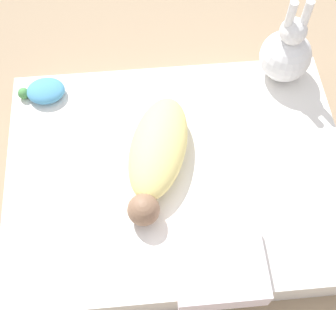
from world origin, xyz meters
TOP-DOWN VIEW (x-y plane):
  - ground_plane at (0.00, 0.00)m, footprint 12.00×12.00m
  - bed_mattress at (0.00, 0.00)m, footprint 1.28×0.97m
  - swaddled_baby at (0.07, -0.03)m, footprint 0.32×0.54m
  - pillow at (-0.09, 0.38)m, footprint 0.29×0.29m
  - bunny_plush at (-0.48, -0.41)m, footprint 0.21×0.21m
  - turtle_plush at (0.50, -0.38)m, footprint 0.19×0.13m

SIDE VIEW (x-z plane):
  - ground_plane at x=0.00m, z-range 0.00..0.00m
  - bed_mattress at x=0.00m, z-range 0.00..0.14m
  - turtle_plush at x=0.50m, z-range 0.14..0.20m
  - pillow at x=-0.09m, z-range 0.14..0.24m
  - swaddled_baby at x=0.07m, z-range 0.14..0.27m
  - bunny_plush at x=-0.48m, z-range 0.07..0.46m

